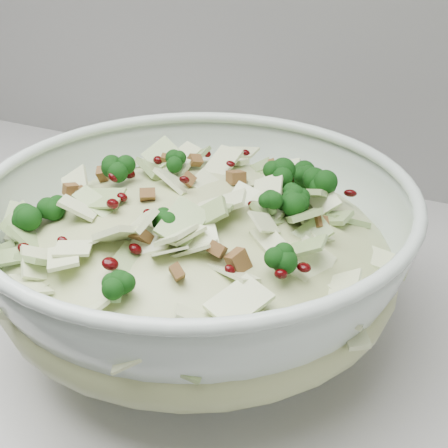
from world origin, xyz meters
The scene contains 2 objects.
mixing_bowl centered at (0.53, 1.60, 0.98)m, with size 0.39×0.39×0.15m.
salad centered at (0.53, 1.60, 1.00)m, with size 0.43×0.43×0.15m.
Camera 1 is at (0.75, 1.18, 1.28)m, focal length 50.00 mm.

